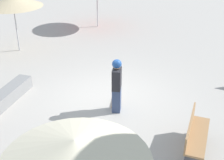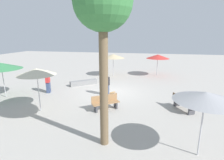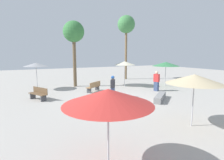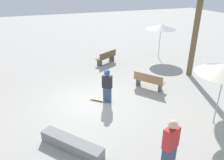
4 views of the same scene
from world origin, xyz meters
TOP-DOWN VIEW (x-y plane):
  - ground_plane at (0.00, 0.00)m, footprint 60.00×60.00m
  - skater_main at (-0.18, -0.70)m, footprint 0.46×0.48m
  - skateboard at (0.06, -0.34)m, footprint 0.68×0.73m
  - concrete_ledge at (-2.75, 1.48)m, footprint 2.12×1.84m
  - bench_near at (0.36, -3.18)m, footprint 1.55×1.30m
  - bench_far at (4.74, -2.38)m, footprint 1.17×1.61m
  - shade_umbrella_tan at (-0.94, 5.50)m, footprint 2.38×2.38m
  - shade_umbrella_grey at (4.58, -6.38)m, footprint 2.09×2.09m
  - shade_umbrella_cream at (-3.22, -4.13)m, footprint 2.07×2.07m
  - shade_umbrella_red at (3.60, 6.52)m, footprint 2.38×2.38m
  - shade_umbrella_green at (-6.99, -2.55)m, footprint 2.65×2.65m
  - palm_tree_center_right at (1.12, -6.37)m, footprint 2.01×2.01m
  - bystander_watching at (-4.58, -1.05)m, footprint 0.41×0.53m

SIDE VIEW (x-z plane):
  - ground_plane at x=0.00m, z-range 0.00..0.00m
  - skateboard at x=0.06m, z-range 0.02..0.09m
  - concrete_ledge at x=-2.75m, z-range 0.00..0.40m
  - bench_near at x=0.36m, z-range 0.00..0.85m
  - bench_far at x=4.74m, z-range 0.00..0.85m
  - bystander_watching at x=-4.58m, z-range 0.00..1.73m
  - skater_main at x=-0.18m, z-range 0.06..1.67m
  - shade_umbrella_red at x=3.60m, z-range 0.92..3.16m
  - shade_umbrella_tan at x=-0.94m, z-range 0.94..3.24m
  - shade_umbrella_green at x=-6.99m, z-range 0.99..3.40m
  - shade_umbrella_grey at x=4.58m, z-range 1.04..3.43m
  - shade_umbrella_cream at x=-3.22m, z-range 1.05..3.52m
  - palm_tree_center_right at x=1.12m, z-range 1.97..8.26m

